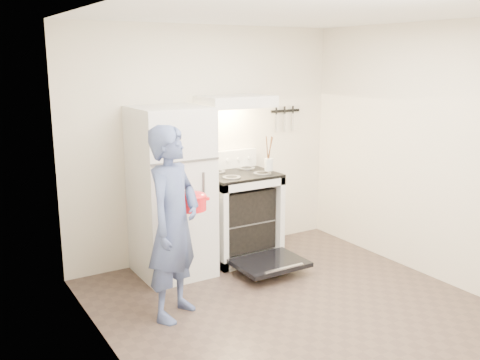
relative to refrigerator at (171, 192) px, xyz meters
The scene contains 15 objects.
floor 1.78m from the refrigerator, 68.20° to the right, with size 3.60×3.60×0.00m, color #4A3B32.
back_wall 0.79m from the refrigerator, 31.11° to the left, with size 3.20×0.02×2.50m, color beige.
refrigerator is the anchor object (origin of this frame).
stove_body 0.90m from the refrigerator, ahead, with size 0.76×0.65×0.92m, color silver.
cooktop 0.81m from the refrigerator, ahead, with size 0.76×0.65×0.03m, color black.
backsplash 0.89m from the refrigerator, 20.94° to the left, with size 0.76×0.07×0.20m, color silver.
oven_door 1.23m from the refrigerator, 35.13° to the right, with size 0.70×0.54×0.04m, color black.
oven_rack 0.91m from the refrigerator, ahead, with size 0.60×0.52×0.01m, color slate.
range_hood 1.19m from the refrigerator, ahead, with size 0.76×0.50×0.12m, color silver.
knife_strip 1.81m from the refrigerator, 11.61° to the left, with size 0.40×0.02×0.03m, color black.
pizza_stone 0.89m from the refrigerator, ahead, with size 0.31×0.31×0.02m, color #8A664B.
tea_kettle 0.59m from the refrigerator, 19.67° to the left, with size 0.21×0.17×0.25m, color #BCBCC1, non-canonical shape.
utensil_jar 1.10m from the refrigerator, ahead, with size 0.09×0.09×0.13m, color silver.
person 0.95m from the refrigerator, 113.04° to the right, with size 0.60×0.39×1.64m, color #394175.
dutch_oven 0.67m from the refrigerator, 98.94° to the right, with size 0.34×0.27×0.23m, color red, non-canonical shape.
Camera 1 is at (-2.67, -3.32, 2.16)m, focal length 40.00 mm.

